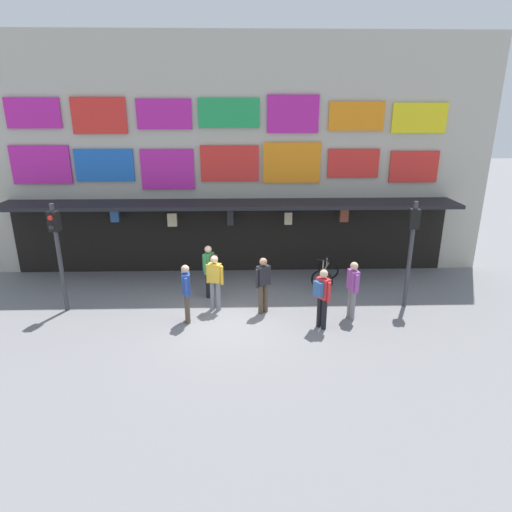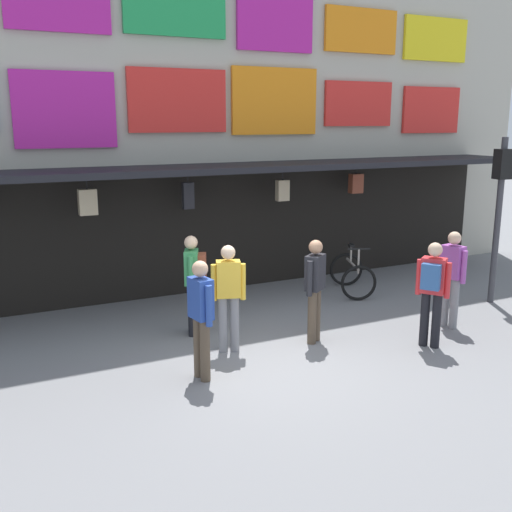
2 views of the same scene
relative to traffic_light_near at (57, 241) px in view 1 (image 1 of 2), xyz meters
The scene contains 11 objects.
ground_plane 5.28m from the traffic_light_near, ahead, with size 80.00×80.00×0.00m, color slate.
shopfront 6.38m from the traffic_light_near, 38.71° to the left, with size 18.00×2.60×8.00m.
traffic_light_near is the anchor object (origin of this frame).
traffic_light_far 10.04m from the traffic_light_near, ahead, with size 0.31×0.34×3.20m.
bicycle_parked 8.32m from the traffic_light_near, 12.35° to the left, with size 1.10×1.34×1.05m.
pedestrian_in_blue 7.50m from the traffic_light_near, 10.04° to the right, with size 0.47×0.48×1.68m.
pedestrian_in_purple 8.36m from the traffic_light_near, ahead, with size 0.29×0.52×1.68m.
pedestrian_in_yellow 5.90m from the traffic_light_near, ahead, with size 0.45×0.39×1.68m.
pedestrian_in_red 4.40m from the traffic_light_near, 11.83° to the left, with size 0.45×0.49×1.68m.
pedestrian_in_green 3.93m from the traffic_light_near, 12.73° to the right, with size 0.27×0.53×1.68m.
pedestrian_in_black 4.54m from the traffic_light_near, ahead, with size 0.51×0.32×1.68m.
Camera 1 is at (0.47, -11.20, 5.70)m, focal length 30.92 mm.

